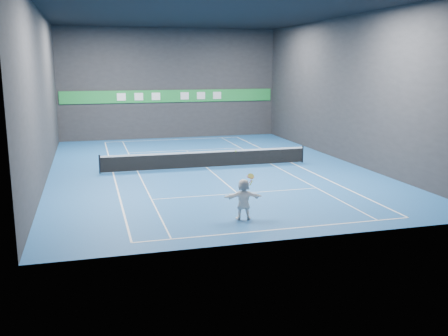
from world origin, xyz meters
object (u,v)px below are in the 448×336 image
object	(u,v)px
tennis_ball	(236,151)
tennis_racket	(251,178)
player	(244,199)
tennis_net	(207,159)

from	to	relation	value
tennis_ball	tennis_racket	size ratio (longest dim) A/B	0.13
tennis_ball	tennis_racket	world-z (taller)	tennis_ball
player	tennis_ball	distance (m)	1.97
tennis_ball	tennis_racket	distance (m)	1.26
tennis_racket	tennis_net	bearing A→B (deg)	86.31
player	tennis_racket	distance (m)	0.89
player	tennis_net	size ratio (longest dim) A/B	0.13
tennis_racket	tennis_ball	bearing A→B (deg)	-175.84
player	tennis_ball	size ratio (longest dim) A/B	24.95
tennis_net	player	bearing A→B (deg)	-95.30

